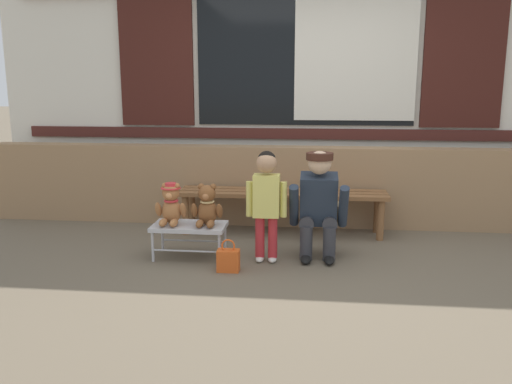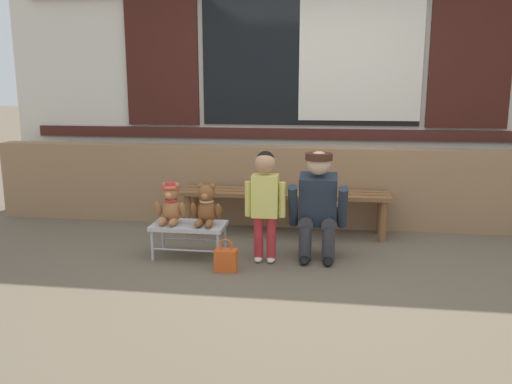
% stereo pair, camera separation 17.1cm
% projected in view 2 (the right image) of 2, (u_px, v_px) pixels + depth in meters
% --- Properties ---
extents(ground_plane, '(60.00, 60.00, 0.00)m').
position_uv_depth(ground_plane, '(296.00, 270.00, 4.33)').
color(ground_plane, brown).
extents(brick_low_wall, '(6.90, 0.25, 0.85)m').
position_uv_depth(brick_low_wall, '(306.00, 187.00, 5.63)').
color(brick_low_wall, '#997551').
rests_on(brick_low_wall, ground).
extents(shop_facade, '(7.04, 0.26, 3.71)m').
position_uv_depth(shop_facade, '(311.00, 52.00, 5.84)').
color(shop_facade, silver).
rests_on(shop_facade, ground).
extents(wooden_bench_long, '(2.10, 0.40, 0.44)m').
position_uv_depth(wooden_bench_long, '(284.00, 198.00, 5.31)').
color(wooden_bench_long, brown).
rests_on(wooden_bench_long, ground).
extents(small_display_bench, '(0.64, 0.36, 0.30)m').
position_uv_depth(small_display_bench, '(189.00, 227.00, 4.62)').
color(small_display_bench, '#BCBCC1').
rests_on(small_display_bench, ground).
extents(teddy_bear_with_hat, '(0.28, 0.27, 0.36)m').
position_uv_depth(teddy_bear_with_hat, '(171.00, 204.00, 4.60)').
color(teddy_bear_with_hat, '#A86B3D').
rests_on(teddy_bear_with_hat, small_display_bench).
extents(teddy_bear_plain, '(0.28, 0.26, 0.36)m').
position_uv_depth(teddy_bear_plain, '(206.00, 206.00, 4.56)').
color(teddy_bear_plain, brown).
rests_on(teddy_bear_plain, small_display_bench).
extents(child_standing, '(0.35, 0.18, 0.96)m').
position_uv_depth(child_standing, '(265.00, 194.00, 4.42)').
color(child_standing, '#B7282D').
rests_on(child_standing, ground).
extents(adult_crouching, '(0.50, 0.49, 0.95)m').
position_uv_depth(adult_crouching, '(319.00, 205.00, 4.54)').
color(adult_crouching, '#333338').
rests_on(adult_crouching, ground).
extents(handbag_on_ground, '(0.18, 0.11, 0.27)m').
position_uv_depth(handbag_on_ground, '(226.00, 259.00, 4.29)').
color(handbag_on_ground, '#DB561E').
rests_on(handbag_on_ground, ground).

